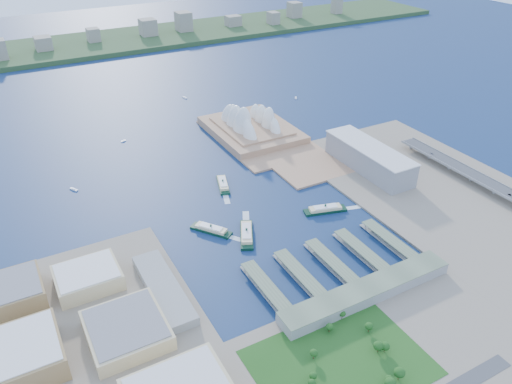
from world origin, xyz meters
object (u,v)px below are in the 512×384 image
ferry_c (247,232)px  ferry_a (211,228)px  car_c (432,154)px  ferry_d (325,208)px  ferry_b (223,183)px  car_b (510,195)px  toaster_building (369,158)px  opera_house (251,116)px

ferry_c → ferry_a: bearing=-14.3°
car_c → ferry_d: bearing=-171.3°
ferry_c → ferry_d: ferry_c is taller
ferry_a → ferry_c: 44.85m
ferry_b → ferry_c: 125.62m
ferry_d → car_b: (222.81, -103.22, 10.21)m
car_c → toaster_building: bearing=164.7°
ferry_b → car_c: (311.31, -90.01, 10.49)m
toaster_building → car_c: bearing=-15.3°
toaster_building → ferry_d: bearing=-153.1°
ferry_d → car_c: 225.64m
ferry_c → ferry_d: bearing=-154.0°
car_c → opera_house: bearing=130.0°
ferry_a → car_c: (371.94, 3.28, 10.45)m
toaster_building → ferry_d: toaster_building is taller
toaster_building → car_b: (101.00, -164.96, -4.95)m
opera_house → ferry_d: size_ratio=3.19×
ferry_d → car_c: size_ratio=13.02×
opera_house → ferry_a: (-180.94, -230.90, -26.97)m
ferry_c → car_b: 354.06m
toaster_building → ferry_b: 219.92m
ferry_a → ferry_c: size_ratio=0.90×
ferry_a → ferry_b: ferry_a is taller
ferry_a → ferry_d: 152.28m
ferry_a → opera_house: bearing=15.9°
ferry_a → ferry_c: ferry_c is taller
opera_house → ferry_d: opera_house is taller
opera_house → ferry_c: bearing=-119.5°
opera_house → ferry_a: size_ratio=3.38×
ferry_a → ferry_d: ferry_d is taller
ferry_c → toaster_building: bearing=-139.0°
car_b → ferry_a: bearing=-19.8°
opera_house → ferry_a: 294.58m
opera_house → ferry_c: 300.19m
ferry_b → ferry_d: ferry_d is taller
ferry_d → opera_house: bearing=8.2°
ferry_a → ferry_b: bearing=20.9°
ferry_c → car_c: car_c is taller
opera_house → toaster_building: bearing=-65.8°
toaster_building → car_c: toaster_building is taller
opera_house → toaster_building: size_ratio=1.16×
ferry_a → car_b: (371.94, -134.06, 10.51)m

